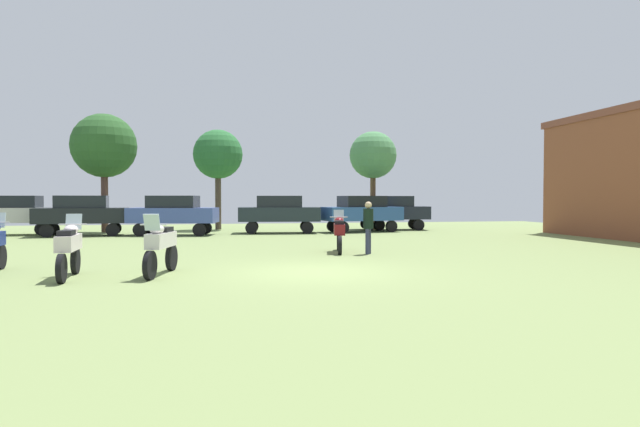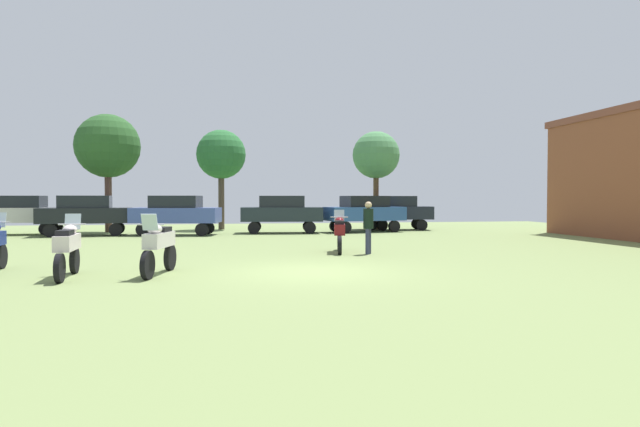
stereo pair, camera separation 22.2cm
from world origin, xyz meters
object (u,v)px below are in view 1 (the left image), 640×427
Objects in this scene: car_5 at (173,212)px; tree_3 at (218,155)px; tree_1 at (373,156)px; car_4 at (14,212)px; car_2 at (392,210)px; car_3 at (279,211)px; tree_4 at (104,146)px; person_1 at (368,223)px; motorcycle_8 at (69,247)px; car_6 at (362,211)px; motorcycle_1 at (161,245)px; car_1 at (82,212)px; motorcycle_7 at (339,232)px.

car_5 is 0.77× the size of tree_3.
car_4 is at bearing -175.48° from tree_1.
car_2 is 7.08m from car_3.
tree_4 reaches higher than car_4.
tree_4 is (-11.05, 13.64, 3.68)m from person_1.
car_6 is at bearing 50.04° from motorcycle_8.
car_2 is 2.58× the size of person_1.
car_1 is (-5.27, 14.64, 0.43)m from motorcycle_1.
car_3 is 10.28m from tree_4.
motorcycle_8 is 0.37× the size of tree_1.
person_1 is 17.93m from tree_4.
car_2 is 3.51m from tree_1.
motorcycle_1 is 0.49× the size of car_6.
tree_3 is (3.41, 18.91, 3.71)m from motorcycle_8.
car_3 is 5.50m from car_5.
car_5 is 0.77× the size of tree_1.
car_4 is at bearing 62.79° from car_1.
motorcycle_8 is 9.19m from person_1.
tree_4 reaches higher than car_2.
car_6 is (9.19, 15.02, 0.43)m from motorcycle_1.
car_4 reaches higher than motorcycle_8.
car_5 is at bearing -73.93° from motorcycle_1.
car_6 is (18.04, -1.01, 0.00)m from car_4.
car_2 is 0.99× the size of car_6.
tree_1 is at bearing -108.46° from motorcycle_1.
tree_4 is (-2.70, 17.47, 3.98)m from motorcycle_8.
motorcycle_1 is at bearing -0.62° from motorcycle_8.
car_2 is (16.74, 2.00, 0.00)m from car_1.
car_3 reaches higher than motorcycle_8.
person_1 reaches higher than motorcycle_1.
car_3 is at bearing 42.11° from person_1.
motorcycle_1 is at bearing 154.24° from car_2.
tree_4 reaches higher than car_3.
car_2 is 1.04× the size of car_4.
tree_1 reaches higher than motorcycle_8.
car_2 is at bearing -90.42° from car_4.
car_6 is at bearing -94.36° from car_1.
car_1 reaches higher than motorcycle_7.
tree_1 is at bearing -85.42° from car_1.
car_3 and car_6 have the same top height.
car_5 is at bearing 109.69° from car_2.
tree_3 is at bearing -15.61° from car_5.
tree_1 is at bearing -60.47° from car_3.
car_3 is 0.75× the size of tree_3.
tree_1 is at bearing 0.73° from tree_4.
motorcycle_8 is 18.85m from car_6.
car_3 is 2.54× the size of person_1.
motorcycle_8 is 22.04m from tree_1.
tree_1 is (4.29, 13.83, 3.42)m from person_1.
car_4 is 0.74× the size of tree_1.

